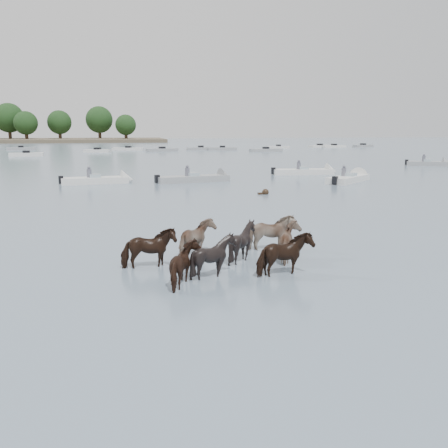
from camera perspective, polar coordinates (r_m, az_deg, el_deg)
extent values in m
plane|color=slate|center=(15.56, 6.20, -4.51)|extent=(400.00, 400.00, 0.00)
imported|color=black|center=(15.02, -8.64, -2.99)|extent=(1.68, 0.86, 1.37)
imported|color=gray|center=(16.42, -2.96, -1.81)|extent=(1.45, 1.57, 1.30)
imported|color=black|center=(15.67, 2.11, -2.26)|extent=(1.36, 1.23, 1.38)
imported|color=#9D7C6B|center=(17.11, 5.32, -1.19)|extent=(1.64, 0.76, 1.38)
imported|color=black|center=(13.31, -4.25, -4.90)|extent=(1.17, 1.34, 1.28)
imported|color=black|center=(14.01, -1.17, -3.92)|extent=(1.53, 1.45, 1.35)
imported|color=black|center=(14.20, 6.94, -3.75)|extent=(1.76, 1.12, 1.38)
imported|color=gray|center=(15.90, 7.81, -2.24)|extent=(1.22, 1.40, 1.34)
sphere|color=black|center=(31.86, 4.76, 3.64)|extent=(0.44, 0.44, 0.44)
cube|color=black|center=(31.80, 4.33, 3.45)|extent=(0.50, 0.22, 0.18)
cube|color=silver|center=(39.24, -14.56, 4.81)|extent=(5.07, 2.15, 0.55)
cone|color=silver|center=(39.48, -10.99, 4.99)|extent=(1.08, 1.69, 1.60)
cube|color=#99ADB7|center=(39.20, -14.58, 5.32)|extent=(0.92, 1.20, 0.35)
cube|color=black|center=(39.13, -18.17, 4.82)|extent=(0.39, 0.39, 0.60)
cylinder|color=#595966|center=(39.21, -15.18, 5.58)|extent=(0.36, 0.36, 0.70)
sphere|color=#595966|center=(39.17, -15.22, 6.24)|extent=(0.24, 0.24, 0.24)
cube|color=gray|center=(39.28, -3.63, 5.14)|extent=(5.95, 2.80, 0.55)
cone|color=gray|center=(40.39, 0.19, 5.32)|extent=(1.22, 1.76, 1.60)
cube|color=#99ADB7|center=(39.25, -3.64, 5.65)|extent=(1.02, 1.27, 0.35)
cube|color=black|center=(38.35, -7.66, 5.15)|extent=(0.42, 0.42, 0.60)
cylinder|color=#595966|center=(39.18, -4.22, 5.93)|extent=(0.36, 0.36, 0.70)
sphere|color=#595966|center=(39.14, -4.23, 6.58)|extent=(0.24, 0.24, 0.24)
cube|color=silver|center=(46.25, 9.00, 5.89)|extent=(5.61, 2.01, 0.55)
cone|color=silver|center=(47.11, 12.23, 5.87)|extent=(1.02, 1.66, 1.60)
cube|color=#99ADB7|center=(46.22, 9.01, 6.33)|extent=(0.88, 1.18, 0.35)
cube|color=black|center=(45.53, 5.67, 6.09)|extent=(0.38, 0.38, 0.60)
cylinder|color=#595966|center=(46.07, 8.55, 6.57)|extent=(0.36, 0.36, 0.70)
sphere|color=#595966|center=(46.04, 8.57, 7.13)|extent=(0.24, 0.24, 0.24)
cube|color=silver|center=(40.25, 14.04, 4.98)|extent=(4.96, 4.75, 0.55)
cone|color=silver|center=(42.71, 15.34, 5.24)|extent=(1.75, 1.79, 1.60)
cube|color=#99ADB7|center=(40.22, 14.07, 5.47)|extent=(1.35, 1.37, 0.35)
cube|color=black|center=(37.80, 12.59, 4.91)|extent=(0.49, 0.49, 0.60)
cylinder|color=#595966|center=(40.03, 13.56, 5.76)|extent=(0.36, 0.36, 0.70)
sphere|color=#595966|center=(39.99, 13.59, 6.40)|extent=(0.24, 0.24, 0.24)
cube|color=gray|center=(60.97, 22.18, 6.40)|extent=(4.54, 3.37, 0.55)
cone|color=gray|center=(61.28, 24.18, 6.27)|extent=(1.53, 1.83, 1.60)
cube|color=#99ADB7|center=(60.95, 22.21, 6.73)|extent=(1.22, 1.36, 0.35)
cube|color=black|center=(60.73, 20.18, 6.67)|extent=(0.47, 0.47, 0.60)
cylinder|color=#595966|center=(60.72, 21.90, 6.93)|extent=(0.36, 0.36, 0.70)
sphere|color=#595966|center=(60.69, 21.93, 7.35)|extent=(0.24, 0.24, 0.24)
cube|color=gray|center=(105.61, -22.23, 7.97)|extent=(5.48, 2.51, 0.60)
cube|color=black|center=(105.60, -22.25, 8.18)|extent=(1.18, 1.18, 0.50)
cube|color=silver|center=(81.44, -21.68, 7.38)|extent=(4.99, 1.84, 0.60)
cube|color=black|center=(81.42, -21.70, 7.65)|extent=(1.07, 1.07, 0.50)
cube|color=silver|center=(90.78, -14.29, 8.09)|extent=(4.81, 2.92, 0.60)
cube|color=black|center=(90.76, -14.30, 8.33)|extent=(1.27, 1.27, 0.50)
cube|color=silver|center=(97.73, -10.89, 8.40)|extent=(6.10, 3.24, 0.60)
cube|color=black|center=(97.72, -10.90, 8.63)|extent=(1.26, 1.26, 0.50)
cube|color=gray|center=(93.10, -7.10, 8.40)|extent=(6.09, 3.18, 0.60)
cube|color=black|center=(93.09, -7.11, 8.63)|extent=(1.25, 1.25, 0.50)
cube|color=gray|center=(98.29, -2.68, 8.60)|extent=(5.38, 1.50, 0.60)
cube|color=black|center=(98.27, -2.68, 8.82)|extent=(1.00, 1.00, 0.50)
cube|color=gray|center=(97.58, -0.18, 8.59)|extent=(5.62, 2.09, 0.60)
cube|color=black|center=(97.57, -0.18, 8.82)|extent=(1.10, 1.10, 0.50)
cube|color=gray|center=(91.48, 4.81, 8.40)|extent=(6.08, 1.95, 0.60)
cube|color=black|center=(91.47, 4.82, 8.64)|extent=(1.07, 1.07, 0.50)
cube|color=silver|center=(105.23, 6.25, 8.70)|extent=(4.81, 2.66, 0.60)
cube|color=black|center=(105.22, 6.26, 8.90)|extent=(1.23, 1.23, 0.50)
cube|color=silver|center=(112.75, 10.91, 8.71)|extent=(5.74, 3.50, 0.60)
cube|color=black|center=(112.74, 10.92, 8.90)|extent=(1.30, 1.30, 0.50)
cube|color=silver|center=(112.92, 12.48, 8.65)|extent=(5.42, 1.98, 0.60)
cube|color=black|center=(112.91, 12.49, 8.84)|extent=(1.09, 1.09, 0.50)
cube|color=gray|center=(117.43, 15.63, 8.58)|extent=(5.25, 3.03, 0.60)
cube|color=black|center=(117.42, 15.64, 8.77)|extent=(1.27, 1.27, 0.50)
cylinder|color=#382619|center=(171.87, -23.29, 9.32)|extent=(1.00, 1.00, 4.10)
sphere|color=black|center=(171.89, -23.43, 11.10)|extent=(9.10, 9.10, 9.10)
cylinder|color=#382619|center=(165.29, -21.66, 9.25)|extent=(1.00, 1.00, 3.20)
sphere|color=black|center=(165.28, -21.76, 10.70)|extent=(7.11, 7.11, 7.11)
cylinder|color=#382619|center=(168.58, -18.25, 9.52)|extent=(1.00, 1.00, 3.36)
sphere|color=black|center=(168.57, -18.34, 11.00)|extent=(7.46, 7.46, 7.46)
cylinder|color=#382619|center=(168.99, -14.03, 9.82)|extent=(1.00, 1.00, 3.84)
sphere|color=black|center=(169.00, -14.11, 11.52)|extent=(8.53, 8.53, 8.53)
cylinder|color=#382619|center=(162.53, -11.15, 9.74)|extent=(1.00, 1.00, 2.90)
sphere|color=black|center=(162.51, -11.20, 11.08)|extent=(6.45, 6.45, 6.45)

